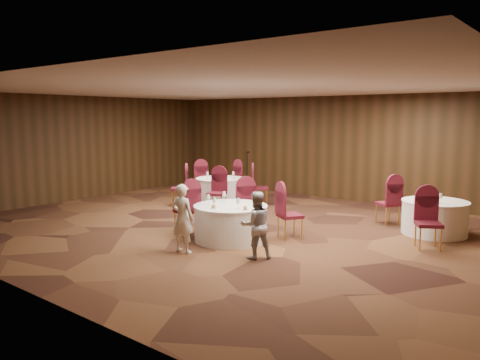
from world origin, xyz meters
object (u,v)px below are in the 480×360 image
Objects in this scene: table_right at (435,217)px; mic_stand at (247,183)px; woman_b at (256,225)px; woman_a at (183,218)px; table_main at (231,223)px; table_left at (220,190)px.

table_right is 0.96× the size of mic_stand.
mic_stand is 6.77m from woman_b.
woman_b is (1.30, 0.56, -0.04)m from woman_a.
table_right is at bearing -12.94° from mic_stand.
table_main and table_right have the same top height.
table_main is 1.05× the size of mic_stand.
table_main is at bearing -135.19° from table_right.
woman_a is at bearing -96.85° from table_main.
woman_a is at bearing -57.11° from table_left.
woman_a reaches higher than table_main.
woman_a is (2.84, -4.40, 0.28)m from table_left.
woman_a is 1.07× the size of woman_b.
table_left and table_right have the same top height.
table_right is at bearing 44.81° from table_main.
woman_b is at bearing -30.81° from table_main.
table_main is 1.09× the size of table_right.
table_main is at bearing -56.26° from mic_stand.
mic_stand reaches higher than woman_b.
table_main is 1.29m from woman_a.
woman_b is at bearing -51.37° from mic_stand.
table_right is at bearing -169.19° from woman_b.
table_left is at bearing 133.53° from table_main.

